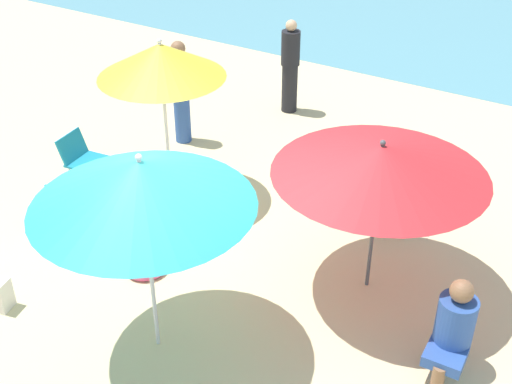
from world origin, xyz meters
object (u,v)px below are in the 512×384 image
Objects in this scene: beach_chair_a at (82,156)px; umbrella_yellow at (161,60)px; person_b at (181,92)px; beach_chair_b at (384,192)px; swim_ring at (146,266)px; umbrella_red at (381,160)px; beach_chair_d at (74,209)px; person_a at (290,67)px; person_c at (454,327)px; umbrella_teal at (141,183)px.

umbrella_yellow is at bearing 3.42° from beach_chair_a.
beach_chair_a is 1.73m from person_b.
swim_ring is (-1.86, -2.42, -0.30)m from beach_chair_b.
swim_ring is at bearing -154.20° from umbrella_red.
swim_ring is (1.20, -0.13, -0.27)m from beach_chair_d.
person_a is at bearing 60.16° from beach_chair_a.
umbrella_yellow is 3.30m from person_a.
person_a is (-2.55, 2.13, 0.41)m from beach_chair_b.
person_b is 5.48m from person_c.
beach_chair_d is 0.43× the size of person_a.
beach_chair_d is 4.58m from person_c.
beach_chair_a reaches higher than swim_ring.
person_b is at bearing 123.62° from umbrella_teal.
swim_ring is at bearing 135.53° from umbrella_teal.
umbrella_yellow reaches higher than beach_chair_b.
beach_chair_a is at bearing -100.98° from person_c.
umbrella_teal is at bearing -51.28° from beach_chair_b.
beach_chair_d is at bearing -164.45° from umbrella_red.
person_a is at bearing 47.13° from person_b.
umbrella_yellow reaches higher than swim_ring.
person_a is at bearing 88.69° from umbrella_yellow.
swim_ring is at bearing -78.41° from person_b.
person_c is (4.57, 0.24, 0.18)m from beach_chair_d.
swim_ring is (1.54, -2.76, -0.75)m from person_b.
umbrella_red is at bearing -6.89° from umbrella_yellow.
umbrella_red is at bearing 25.80° from swim_ring.
beach_chair_b is at bearing -38.34° from beach_chair_d.
beach_chair_b is 1.18× the size of beach_chair_d.
umbrella_yellow is 2.45m from swim_ring.
beach_chair_d is at bearing -100.17° from person_b.
person_a is at bearing 130.29° from umbrella_red.
beach_chair_a is 0.97× the size of beach_chair_d.
umbrella_red reaches higher than beach_chair_a.
umbrella_red is at bearing -8.48° from beach_chair_a.
swim_ring is (0.69, -4.55, -0.72)m from person_a.
umbrella_teal reaches higher than person_c.
beach_chair_a is at bearing -169.65° from umbrella_yellow.
umbrella_red is 1.38× the size of person_b.
umbrella_yellow is 2.09m from beach_chair_a.
beach_chair_b is at bearing -145.84° from person_c.
umbrella_yellow is at bearing -54.07° from person_a.
person_c is at bearing 25.38° from umbrella_teal.
beach_chair_b is 1.58× the size of swim_ring.
umbrella_yellow is at bearing -106.97° from person_c.
umbrella_yellow is at bearing -76.91° from person_b.
beach_chair_b is at bearing 52.52° from swim_ring.
beach_chair_b is at bearing 72.81° from umbrella_teal.
umbrella_red is at bearing -17.81° from beach_chair_b.
beach_chair_a is 1.30× the size of swim_ring.
umbrella_red is 1.85m from beach_chair_b.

